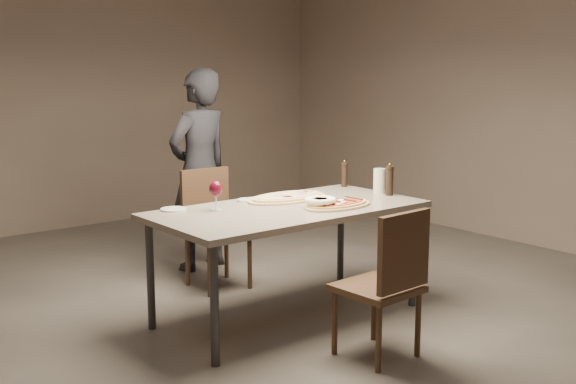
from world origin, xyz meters
TOP-DOWN VIEW (x-y plane):
  - room at (0.00, 0.00)m, footprint 7.00×7.00m
  - dining_table at (0.00, 0.00)m, footprint 1.80×0.90m
  - zucchini_pizza at (0.26, -0.20)m, footprint 0.51×0.28m
  - ham_pizza at (0.16, 0.21)m, footprint 0.62×0.35m
  - bread_basket at (0.13, -0.17)m, footprint 0.20×0.20m
  - oil_dish at (-0.09, 0.33)m, footprint 0.13×0.13m
  - pepper_mill_left at (0.83, -0.12)m, footprint 0.06×0.06m
  - pepper_mill_right at (0.83, 0.35)m, footprint 0.05×0.05m
  - carafe at (0.83, -0.02)m, footprint 0.09×0.09m
  - wine_glass at (-0.43, 0.20)m, footprint 0.09×0.09m
  - side_plate at (-0.64, 0.38)m, footprint 0.17×0.17m
  - chair_near at (-0.01, -0.91)m, footprint 0.43×0.43m
  - chair_far at (0.00, 0.93)m, footprint 0.44×0.44m
  - diner at (0.18, 1.38)m, footprint 0.66×0.50m

SIDE VIEW (x-z plane):
  - chair_near at x=-0.01m, z-range 0.05..0.93m
  - chair_far at x=0.00m, z-range 0.05..0.94m
  - dining_table at x=0.00m, z-range 0.32..1.07m
  - side_plate at x=-0.64m, z-range 0.75..0.76m
  - oil_dish at x=-0.09m, z-range 0.75..0.77m
  - ham_pizza at x=0.16m, z-range 0.75..0.78m
  - zucchini_pizza at x=0.26m, z-range 0.74..0.79m
  - bread_basket at x=0.13m, z-range 0.76..0.83m
  - diner at x=0.18m, z-range 0.00..1.64m
  - carafe at x=0.83m, z-range 0.75..0.93m
  - pepper_mill_right at x=0.83m, z-range 0.74..0.95m
  - pepper_mill_left at x=0.83m, z-range 0.74..0.98m
  - wine_glass at x=-0.43m, z-range 0.79..0.98m
  - room at x=0.00m, z-range -2.10..4.90m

